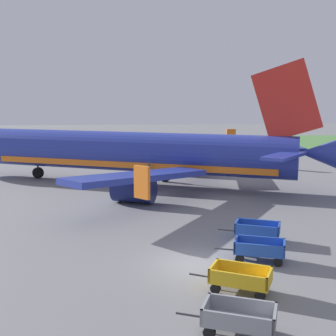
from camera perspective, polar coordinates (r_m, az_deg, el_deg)
ground_plane at (r=21.98m, az=3.54°, el=-12.62°), size 220.00×220.00×0.00m
grass_strip at (r=76.42m, az=-2.30°, el=3.22°), size 220.00×28.00×0.06m
airplane at (r=40.31m, az=-3.35°, el=1.99°), size 36.02×29.41×11.34m
baggage_cart_nearest at (r=16.10m, az=9.36°, el=-19.02°), size 3.57×2.23×1.07m
baggage_cart_second_in_row at (r=19.17m, az=9.53°, el=-14.19°), size 3.51×2.37×1.07m
baggage_cart_third_in_row at (r=22.69m, az=11.98°, el=-10.46°), size 3.59×2.15×1.07m
baggage_cart_fourth_in_row at (r=25.71m, az=11.71°, el=-8.07°), size 3.56×2.25×1.07m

